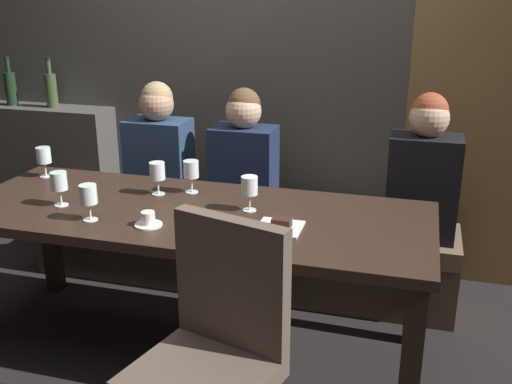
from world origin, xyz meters
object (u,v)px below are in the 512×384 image
at_px(diner_redhead, 159,150).
at_px(espresso_cup, 148,220).
at_px(chair_near_side, 214,342).
at_px(wine_glass_center_back, 191,170).
at_px(wine_glass_center_front, 249,187).
at_px(banquette_bench, 238,250).
at_px(wine_bottle_pale_label, 51,89).
at_px(dining_table, 192,228).
at_px(wine_glass_far_left, 44,156).
at_px(wine_glass_near_left, 88,196).
at_px(diner_far_end, 424,171).
at_px(wine_glass_end_left, 157,173).
at_px(wine_glass_near_right, 59,182).
at_px(diner_bearded, 244,157).
at_px(wine_bottle_dark_red, 11,87).
at_px(dessert_plate, 280,226).

xyz_separation_m(diner_redhead, espresso_cup, (0.37, -0.93, -0.04)).
relative_size(chair_near_side, wine_glass_center_back, 5.98).
height_order(wine_glass_center_back, wine_glass_center_front, same).
relative_size(banquette_bench, wine_bottle_pale_label, 7.67).
bearing_deg(espresso_cup, dining_table, 64.79).
bearing_deg(wine_glass_far_left, wine_glass_center_front, -8.95).
xyz_separation_m(wine_glass_center_back, wine_glass_center_front, (0.35, -0.16, 0.00)).
xyz_separation_m(banquette_bench, chair_near_side, (0.37, -1.42, 0.33)).
relative_size(wine_glass_center_front, wine_glass_near_left, 1.00).
bearing_deg(diner_far_end, wine_glass_near_left, -146.99).
bearing_deg(chair_near_side, espresso_cup, 133.56).
xyz_separation_m(diner_far_end, wine_glass_near_left, (-1.40, -0.91, 0.04)).
height_order(chair_near_side, wine_glass_center_front, chair_near_side).
distance_m(wine_bottle_pale_label, wine_glass_end_left, 1.47).
height_order(dining_table, diner_far_end, diner_far_end).
relative_size(dining_table, diner_redhead, 2.91).
height_order(diner_redhead, wine_glass_center_front, diner_redhead).
distance_m(wine_glass_near_left, wine_glass_near_right, 0.26).
relative_size(banquette_bench, wine_glass_near_right, 15.24).
xyz_separation_m(wine_glass_center_front, wine_glass_far_left, (-1.20, 0.19, 0.00)).
relative_size(dining_table, diner_far_end, 2.86).
relative_size(diner_bearded, wine_glass_near_left, 4.51).
relative_size(dining_table, espresso_cup, 18.33).
bearing_deg(wine_glass_end_left, chair_near_side, -55.68).
relative_size(diner_redhead, wine_glass_center_back, 4.61).
bearing_deg(banquette_bench, chair_near_side, -75.52).
bearing_deg(diner_far_end, wine_bottle_dark_red, 172.60).
bearing_deg(banquette_bench, wine_glass_end_left, -113.72).
height_order(diner_redhead, diner_bearded, diner_redhead).
bearing_deg(diner_bearded, dining_table, -92.68).
height_order(banquette_bench, diner_bearded, diner_bearded).
bearing_deg(wine_glass_center_back, wine_bottle_pale_label, 148.36).
xyz_separation_m(chair_near_side, wine_glass_center_back, (-0.46, 0.96, 0.30)).
bearing_deg(diner_redhead, wine_glass_center_front, -40.65).
xyz_separation_m(wine_glass_end_left, wine_glass_far_left, (-0.71, 0.10, 0.00)).
xyz_separation_m(banquette_bench, wine_glass_far_left, (-0.94, -0.44, 0.63)).
bearing_deg(wine_bottle_dark_red, dining_table, -31.16).
xyz_separation_m(wine_glass_near_left, wine_glass_far_left, (-0.56, 0.49, 0.00)).
xyz_separation_m(wine_glass_end_left, dessert_plate, (0.69, -0.27, -0.10)).
distance_m(dining_table, wine_glass_center_front, 0.34).
bearing_deg(wine_glass_near_right, diner_redhead, 80.83).
distance_m(banquette_bench, espresso_cup, 1.08).
distance_m(diner_bearded, wine_glass_far_left, 1.09).
distance_m(wine_glass_center_front, espresso_cup, 0.48).
height_order(wine_glass_center_front, dessert_plate, wine_glass_center_front).
distance_m(wine_glass_near_left, dessert_plate, 0.84).
bearing_deg(espresso_cup, diner_far_end, 38.55).
height_order(wine_glass_near_left, espresso_cup, wine_glass_near_left).
height_order(wine_glass_near_left, wine_glass_far_left, same).
relative_size(banquette_bench, wine_bottle_dark_red, 7.67).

